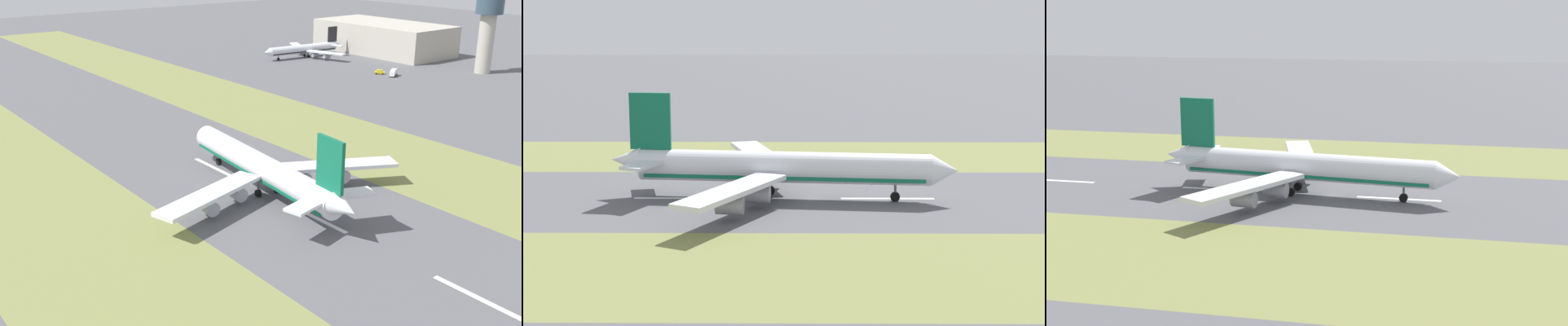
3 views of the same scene
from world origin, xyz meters
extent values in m
plane|color=#56565B|center=(0.00, 0.00, 0.00)|extent=(800.00, 800.00, 0.00)
cube|color=olive|center=(-45.00, 0.00, 0.00)|extent=(40.00, 600.00, 0.01)
cube|color=olive|center=(45.00, 0.00, 0.00)|extent=(40.00, 600.00, 0.01)
cube|color=silver|center=(0.00, -25.22, 0.01)|extent=(1.20, 18.00, 0.01)
cube|color=silver|center=(0.00, 14.78, 0.01)|extent=(1.20, 18.00, 0.01)
cylinder|color=silver|center=(0.16, -5.22, 6.20)|extent=(11.56, 56.32, 6.00)
cone|color=silver|center=(3.20, 25.12, 6.20)|extent=(6.35, 5.56, 5.88)
cone|color=silver|center=(-2.94, -36.07, 7.00)|extent=(5.67, 6.48, 5.10)
cube|color=#0F6647|center=(0.16, -5.22, 4.55)|extent=(11.04, 54.06, 0.70)
cube|color=silver|center=(-17.98, -10.66, 5.30)|extent=(29.52, 13.88, 0.90)
cube|color=silver|center=(16.85, -14.16, 5.30)|extent=(28.46, 18.80, 0.90)
cylinder|color=#93939E|center=(-9.20, -8.31, 2.85)|extent=(3.66, 5.10, 3.20)
cylinder|color=#93939E|center=(-18.50, -10.89, 2.85)|extent=(3.66, 5.10, 3.20)
cylinder|color=#93939E|center=(8.71, -10.10, 2.85)|extent=(3.66, 5.10, 3.20)
cylinder|color=#93939E|center=(17.32, -14.48, 2.85)|extent=(3.66, 5.10, 3.20)
cube|color=#0F6647|center=(-2.44, -31.09, 14.70)|extent=(1.59, 8.04, 11.00)
cube|color=silver|center=(-7.91, -30.55, 7.20)|extent=(10.71, 6.42, 0.60)
cube|color=silver|center=(3.03, -31.64, 7.20)|extent=(10.93, 8.05, 0.60)
cylinder|color=#59595E|center=(2.28, 15.95, 2.50)|extent=(0.50, 0.50, 3.20)
cylinder|color=black|center=(2.28, 15.95, 0.90)|extent=(1.08, 1.88, 1.80)
cylinder|color=#59595E|center=(-2.73, -7.95, 2.50)|extent=(0.50, 0.50, 3.20)
cylinder|color=black|center=(-2.73, -7.95, 0.90)|extent=(1.08, 1.88, 1.80)
cylinder|color=#59595E|center=(2.44, -8.47, 2.50)|extent=(0.50, 0.50, 3.20)
cylinder|color=black|center=(2.44, -8.47, 0.90)|extent=(1.08, 1.88, 1.80)
camera|label=1|loc=(-83.26, -112.46, 56.27)|focal=42.00mm
camera|label=2|loc=(163.76, -3.93, 38.88)|focal=60.00mm
camera|label=3|loc=(150.95, 26.46, 40.51)|focal=50.00mm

